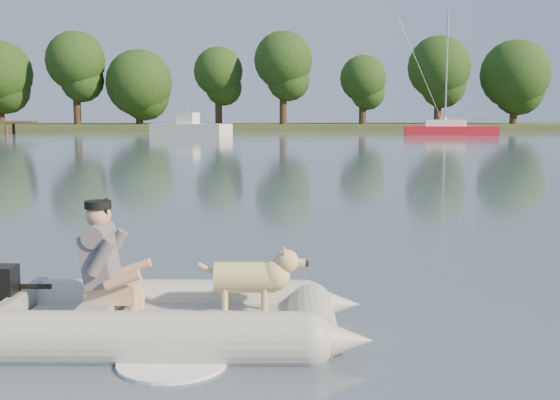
{
  "coord_description": "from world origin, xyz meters",
  "views": [
    {
      "loc": [
        -0.01,
        -6.26,
        1.84
      ],
      "look_at": [
        0.43,
        2.32,
        0.75
      ],
      "focal_mm": 45.0,
      "sensor_mm": 36.0,
      "label": 1
    }
  ],
  "objects": [
    {
      "name": "sailboat",
      "position": [
        15.77,
        47.01,
        0.42
      ],
      "size": [
        7.18,
        3.19,
        9.53
      ],
      "rotation": [
        0.0,
        0.0,
        -0.17
      ],
      "color": "red",
      "rests_on": "water"
    },
    {
      "name": "motorboat",
      "position": [
        -3.9,
        45.7,
        1.15
      ],
      "size": [
        6.39,
        4.55,
        2.53
      ],
      "primitive_type": null,
      "rotation": [
        0.0,
        0.0,
        -0.42
      ],
      "color": "white",
      "rests_on": "water"
    },
    {
      "name": "dinghy",
      "position": [
        -0.57,
        -0.66,
        0.51
      ],
      "size": [
        4.14,
        2.83,
        1.21
      ],
      "primitive_type": null,
      "rotation": [
        0.0,
        0.0,
        -0.06
      ],
      "color": "#A3A39E",
      "rests_on": "water"
    },
    {
      "name": "treeline",
      "position": [
        -3.71,
        61.11,
        5.48
      ],
      "size": [
        71.02,
        7.35,
        9.27
      ],
      "color": "#332316",
      "rests_on": "shore_bank"
    },
    {
      "name": "water",
      "position": [
        0.0,
        0.0,
        0.0
      ],
      "size": [
        160.0,
        160.0,
        0.0
      ],
      "primitive_type": "plane",
      "color": "slate",
      "rests_on": "ground"
    },
    {
      "name": "dog",
      "position": [
        -0.01,
        -0.65,
        0.45
      ],
      "size": [
        0.82,
        0.34,
        0.54
      ],
      "primitive_type": null,
      "rotation": [
        0.0,
        0.0,
        -0.06
      ],
      "color": "tan",
      "rests_on": "dinghy"
    },
    {
      "name": "man",
      "position": [
        -1.17,
        -0.58,
        0.67
      ],
      "size": [
        0.66,
        0.58,
        0.93
      ],
      "primitive_type": null,
      "rotation": [
        0.0,
        0.0,
        -0.06
      ],
      "color": "#5D5D61",
      "rests_on": "dinghy"
    },
    {
      "name": "outboard_motor",
      "position": [
        -2.01,
        -0.57,
        0.27
      ],
      "size": [
        0.37,
        0.27,
        0.68
      ],
      "primitive_type": null,
      "rotation": [
        0.0,
        0.0,
        -0.06
      ],
      "color": "black",
      "rests_on": "dinghy"
    },
    {
      "name": "shore_bank",
      "position": [
        0.0,
        62.0,
        0.25
      ],
      "size": [
        160.0,
        12.0,
        0.7
      ],
      "primitive_type": "cube",
      "color": "#47512D",
      "rests_on": "water"
    }
  ]
}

